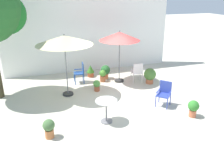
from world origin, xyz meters
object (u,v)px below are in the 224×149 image
patio_umbrella_0 (64,41)px  potted_plant_1 (193,107)px  potted_plant_0 (150,75)px  potted_plant_4 (97,85)px  cafe_table_0 (106,107)px  potted_plant_6 (90,70)px  patio_umbrella_1 (120,37)px  patio_chair_2 (164,92)px  potted_plant_5 (49,128)px  patio_chair_1 (81,71)px  potted_plant_2 (103,75)px  patio_chair_0 (137,71)px  potted_plant_3 (105,71)px

patio_umbrella_0 → potted_plant_1: size_ratio=4.24×
potted_plant_0 → potted_plant_4: (-2.58, -0.08, -0.13)m
cafe_table_0 → potted_plant_6: (0.48, 4.33, -0.21)m
patio_umbrella_1 → potted_plant_1: patio_umbrella_1 is taller
patio_chair_2 → potted_plant_5: (-4.26, -0.78, -0.20)m
cafe_table_0 → potted_plant_6: bearing=83.7°
patio_umbrella_0 → cafe_table_0: patio_umbrella_0 is taller
patio_chair_1 → potted_plant_6: size_ratio=1.57×
patio_umbrella_0 → cafe_table_0: size_ratio=3.28×
potted_plant_0 → potted_plant_2: 2.22m
patio_umbrella_0 → patio_chair_0: patio_umbrella_0 is taller
patio_umbrella_0 → potted_plant_5: bearing=-108.3°
patio_chair_0 → potted_plant_1: (0.52, -3.52, -0.20)m
patio_umbrella_1 → patio_chair_1: size_ratio=2.55×
potted_plant_2 → potted_plant_3: (0.23, 0.31, 0.10)m
patio_chair_1 → potted_plant_5: 4.38m
potted_plant_1 → potted_plant_6: bearing=116.3°
patio_umbrella_1 → potted_plant_3: (-0.52, 0.54, -1.75)m
patio_umbrella_0 → potted_plant_5: patio_umbrella_0 is taller
potted_plant_2 → potted_plant_4: 1.13m
cafe_table_0 → potted_plant_5: 1.89m
potted_plant_4 → potted_plant_5: (-2.18, -2.84, 0.06)m
patio_chair_0 → patio_chair_2: size_ratio=1.02×
cafe_table_0 → potted_plant_1: cafe_table_0 is taller
potted_plant_6 → patio_umbrella_0: bearing=-127.4°
patio_umbrella_1 → potted_plant_4: bearing=-149.8°
potted_plant_2 → potted_plant_5: potted_plant_5 is taller
patio_umbrella_0 → patio_chair_1: 2.25m
potted_plant_5 → potted_plant_0: bearing=31.6°
patio_umbrella_0 → potted_plant_2: 2.86m
cafe_table_0 → potted_plant_5: (-1.85, -0.32, -0.21)m
patio_umbrella_0 → potted_plant_4: bearing=0.3°
patio_umbrella_1 → patio_chair_0: size_ratio=2.54×
potted_plant_4 → potted_plant_3: bearing=59.0°
patio_umbrella_1 → potted_plant_1: size_ratio=4.04×
patio_chair_2 → potted_plant_5: 4.33m
potted_plant_1 → potted_plant_6: (-2.44, 4.94, -0.02)m
cafe_table_0 → potted_plant_0: bearing=41.9°
patio_chair_2 → potted_plant_0: 2.21m
patio_umbrella_0 → patio_chair_2: size_ratio=2.74×
patio_chair_2 → potted_plant_0: (0.50, 2.14, -0.13)m
potted_plant_5 → patio_chair_1: bearing=66.9°
patio_umbrella_1 → potted_plant_1: (1.29, -3.89, -1.80)m
potted_plant_3 → potted_plant_6: size_ratio=1.13×
cafe_table_0 → potted_plant_4: cafe_table_0 is taller
potted_plant_1 → potted_plant_5: size_ratio=1.01×
patio_chair_0 → potted_plant_2: 1.65m
patio_chair_1 → potted_plant_3: 1.26m
patio_chair_2 → potted_plant_0: patio_chair_2 is taller
potted_plant_3 → potted_plant_1: bearing=-67.8°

